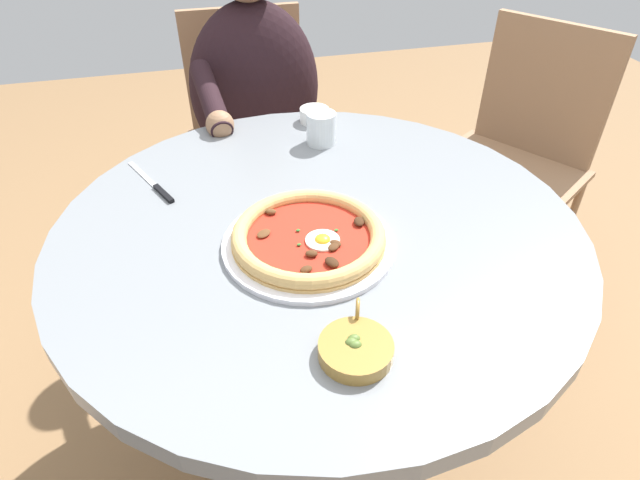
% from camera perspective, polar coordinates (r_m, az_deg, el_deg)
% --- Properties ---
extents(ground_plane, '(6.00, 6.00, 0.02)m').
position_cam_1_polar(ground_plane, '(1.56, -0.16, -20.70)').
color(ground_plane, olive).
extents(dining_table, '(1.01, 1.01, 0.73)m').
position_cam_1_polar(dining_table, '(1.08, -0.21, -3.36)').
color(dining_table, gray).
rests_on(dining_table, ground).
extents(pizza_on_plate, '(0.31, 0.31, 0.04)m').
position_cam_1_polar(pizza_on_plate, '(0.94, -1.22, 0.24)').
color(pizza_on_plate, white).
rests_on(pizza_on_plate, dining_table).
extents(water_glass, '(0.07, 0.07, 0.08)m').
position_cam_1_polar(water_glass, '(1.27, 0.12, 11.79)').
color(water_glass, silver).
rests_on(water_glass, dining_table).
extents(steak_knife, '(0.10, 0.19, 0.01)m').
position_cam_1_polar(steak_knife, '(1.15, -17.32, 5.51)').
color(steak_knife, silver).
rests_on(steak_knife, dining_table).
extents(ramekin_capers, '(0.07, 0.07, 0.04)m').
position_cam_1_polar(ramekin_capers, '(1.38, -0.61, 13.45)').
color(ramekin_capers, white).
rests_on(ramekin_capers, dining_table).
extents(olive_pan, '(0.11, 0.13, 0.05)m').
position_cam_1_polar(olive_pan, '(0.76, 3.89, -11.65)').
color(olive_pan, olive).
rests_on(olive_pan, dining_table).
extents(diner_person, '(0.39, 0.49, 1.14)m').
position_cam_1_polar(diner_person, '(1.74, -6.58, 9.84)').
color(diner_person, '#282833').
rests_on(diner_person, ground).
extents(cafe_chair_diner, '(0.44, 0.44, 0.88)m').
position_cam_1_polar(cafe_chair_diner, '(1.86, -7.37, 12.55)').
color(cafe_chair_diner, '#957050').
rests_on(cafe_chair_diner, ground).
extents(cafe_chair_spare_far, '(0.61, 0.61, 0.89)m').
position_cam_1_polar(cafe_chair_spare_far, '(1.80, 20.63, 9.57)').
color(cafe_chair_spare_far, '#957050').
rests_on(cafe_chair_spare_far, ground).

